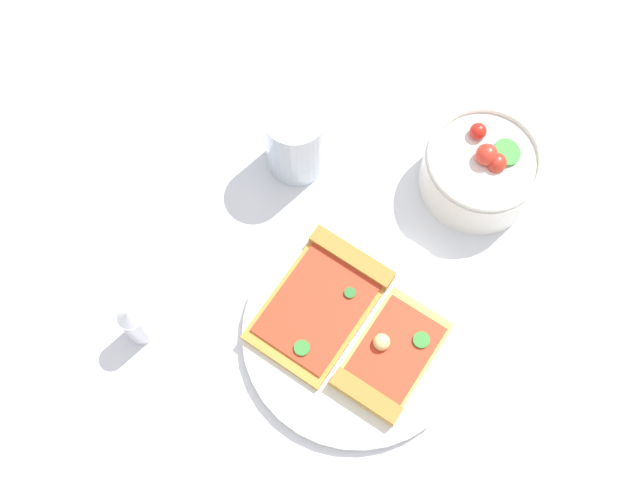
{
  "coord_description": "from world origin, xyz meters",
  "views": [
    {
      "loc": [
        -0.19,
        -0.16,
        0.84
      ],
      "look_at": [
        0.04,
        0.05,
        0.03
      ],
      "focal_mm": 44.58,
      "sensor_mm": 36.0,
      "label": 1
    }
  ],
  "objects_px": {
    "pizza_slice_near": "(387,362)",
    "pizza_slice_far": "(325,297)",
    "salad_bowl": "(481,169)",
    "pepper_shaker": "(135,323)",
    "plate": "(356,334)",
    "soda_glass": "(296,141)"
  },
  "relations": [
    {
      "from": "pizza_slice_near",
      "to": "salad_bowl",
      "type": "relative_size",
      "value": 1.03
    },
    {
      "from": "pizza_slice_near",
      "to": "pepper_shaker",
      "type": "xyz_separation_m",
      "value": [
        -0.15,
        0.22,
        0.02
      ]
    },
    {
      "from": "pizza_slice_near",
      "to": "soda_glass",
      "type": "relative_size",
      "value": 1.32
    },
    {
      "from": "plate",
      "to": "pizza_slice_far",
      "type": "bearing_deg",
      "value": 83.61
    },
    {
      "from": "pizza_slice_far",
      "to": "salad_bowl",
      "type": "relative_size",
      "value": 1.22
    },
    {
      "from": "soda_glass",
      "to": "pepper_shaker",
      "type": "xyz_separation_m",
      "value": [
        -0.27,
        -0.01,
        -0.01
      ]
    },
    {
      "from": "plate",
      "to": "soda_glass",
      "type": "relative_size",
      "value": 2.37
    },
    {
      "from": "plate",
      "to": "salad_bowl",
      "type": "height_order",
      "value": "salad_bowl"
    },
    {
      "from": "pepper_shaker",
      "to": "plate",
      "type": "bearing_deg",
      "value": -49.3
    },
    {
      "from": "salad_bowl",
      "to": "pepper_shaker",
      "type": "height_order",
      "value": "salad_bowl"
    },
    {
      "from": "pizza_slice_near",
      "to": "pizza_slice_far",
      "type": "xyz_separation_m",
      "value": [
        0.01,
        0.1,
        -0.0
      ]
    },
    {
      "from": "pizza_slice_far",
      "to": "salad_bowl",
      "type": "height_order",
      "value": "salad_bowl"
    },
    {
      "from": "plate",
      "to": "pepper_shaker",
      "type": "bearing_deg",
      "value": 130.7
    },
    {
      "from": "pizza_slice_near",
      "to": "plate",
      "type": "bearing_deg",
      "value": 85.09
    },
    {
      "from": "plate",
      "to": "soda_glass",
      "type": "height_order",
      "value": "soda_glass"
    },
    {
      "from": "salad_bowl",
      "to": "soda_glass",
      "type": "height_order",
      "value": "soda_glass"
    },
    {
      "from": "plate",
      "to": "salad_bowl",
      "type": "relative_size",
      "value": 1.85
    },
    {
      "from": "pizza_slice_far",
      "to": "pepper_shaker",
      "type": "relative_size",
      "value": 2.13
    },
    {
      "from": "plate",
      "to": "pizza_slice_near",
      "type": "height_order",
      "value": "pizza_slice_near"
    },
    {
      "from": "plate",
      "to": "soda_glass",
      "type": "distance_m",
      "value": 0.23
    },
    {
      "from": "pizza_slice_near",
      "to": "pizza_slice_far",
      "type": "height_order",
      "value": "pizza_slice_near"
    },
    {
      "from": "soda_glass",
      "to": "pepper_shaker",
      "type": "relative_size",
      "value": 1.36
    }
  ]
}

